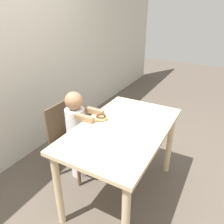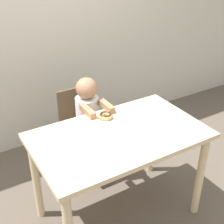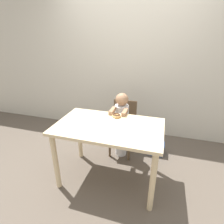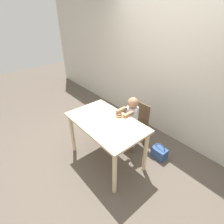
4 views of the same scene
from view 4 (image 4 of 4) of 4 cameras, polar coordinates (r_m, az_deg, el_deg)
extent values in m
plane|color=brown|center=(3.11, -1.69, -14.94)|extent=(12.00, 12.00, 0.00)
cube|color=beige|center=(3.33, 17.07, 12.63)|extent=(8.00, 0.05, 2.50)
cube|color=beige|center=(2.61, -1.95, -3.34)|extent=(1.23, 0.74, 0.03)
cylinder|color=beige|center=(3.09, -12.82, -6.84)|extent=(0.06, 0.06, 0.74)
cylinder|color=beige|center=(2.42, 0.86, -19.54)|extent=(0.06, 0.06, 0.74)
cylinder|color=beige|center=(3.35, -3.62, -2.73)|extent=(0.06, 0.06, 0.74)
cylinder|color=beige|center=(2.73, 10.91, -12.67)|extent=(0.06, 0.06, 0.74)
cube|color=brown|center=(3.12, 6.95, -4.49)|extent=(0.36, 0.38, 0.03)
cube|color=brown|center=(3.13, 9.48, -0.18)|extent=(0.36, 0.02, 0.38)
cylinder|color=brown|center=(3.25, 2.87, -7.56)|extent=(0.04, 0.04, 0.42)
cylinder|color=brown|center=(3.09, 6.64, -10.14)|extent=(0.04, 0.04, 0.42)
cylinder|color=brown|center=(3.43, 6.75, -5.36)|extent=(0.04, 0.04, 0.42)
cylinder|color=brown|center=(3.28, 10.49, -7.66)|extent=(0.04, 0.04, 0.42)
cylinder|color=white|center=(3.22, 6.12, -7.81)|extent=(0.17, 0.17, 0.44)
cylinder|color=white|center=(2.98, 6.56, -1.69)|extent=(0.20, 0.20, 0.38)
sphere|color=#997051|center=(2.84, 6.90, 3.04)|extent=(0.18, 0.18, 0.18)
cube|color=#997051|center=(2.83, 3.01, 0.67)|extent=(0.05, 0.20, 0.05)
cube|color=#997051|center=(2.73, 5.45, -0.73)|extent=(0.05, 0.20, 0.05)
torus|color=tan|center=(2.70, 2.30, -1.09)|extent=(0.11, 0.11, 0.04)
torus|color=#381E14|center=(2.70, 2.31, -0.85)|extent=(0.09, 0.09, 0.02)
cube|color=white|center=(2.68, -1.78, -1.86)|extent=(0.30, 0.30, 0.00)
cube|color=#2D4C84|center=(3.18, 15.20, -12.69)|extent=(0.24, 0.18, 0.19)
torus|color=#2D4C84|center=(3.12, 15.43, -11.46)|extent=(0.20, 0.02, 0.20)
cylinder|color=silver|center=(2.48, 2.16, -4.87)|extent=(0.20, 0.20, 0.01)
camera|label=1|loc=(3.28, -31.18, 18.54)|focal=35.00mm
camera|label=2|loc=(2.70, -47.66, 16.38)|focal=50.00mm
camera|label=3|loc=(1.32, -50.98, -5.59)|focal=28.00mm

